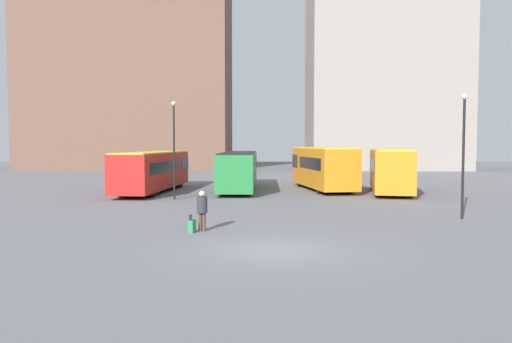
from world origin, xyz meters
The scene contains 11 objects.
ground_plane centered at (0.00, 0.00, 0.00)m, with size 160.00×160.00×0.00m, color slate.
building_block_left centered at (-19.74, 54.45, 17.26)m, with size 28.17×13.27×34.53m.
building_block_right centered at (15.87, 54.45, 14.89)m, with size 20.43×15.20×29.79m.
bus_0 centered at (-8.54, 19.64, 1.60)m, with size 3.37×11.67×2.91m.
bus_1 centered at (-2.42, 21.69, 1.57)m, with size 2.58×12.52×2.86m.
bus_2 centered at (3.99, 21.56, 1.74)m, with size 4.19×9.81×3.22m.
bus_3 centered at (8.56, 19.40, 1.68)m, with size 4.02×9.41×3.11m.
traveler centered at (-2.87, 3.47, 0.97)m, with size 0.52×0.52×1.64m.
suitcase centered at (-3.23, 3.10, 0.26)m, with size 0.29×0.38×0.74m.
lamp_post_0 centered at (-6.10, 14.80, 3.59)m, with size 0.28×0.28×6.16m.
lamp_post_1 centered at (8.85, 6.96, 3.42)m, with size 0.28×0.28×5.82m.
Camera 1 is at (-0.26, -16.36, 3.53)m, focal length 35.00 mm.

